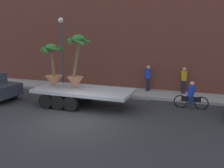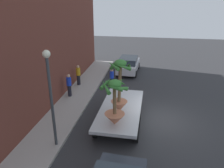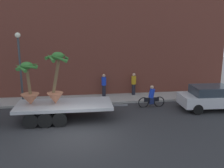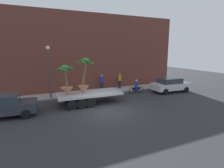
% 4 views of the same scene
% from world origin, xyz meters
% --- Properties ---
extents(ground_plane, '(60.00, 60.00, 0.00)m').
position_xyz_m(ground_plane, '(0.00, 0.00, 0.00)').
color(ground_plane, '#2D2D30').
extents(sidewalk, '(24.00, 2.20, 0.15)m').
position_xyz_m(sidewalk, '(0.00, 6.10, 0.07)').
color(sidewalk, '#A39E99').
rests_on(sidewalk, ground).
extents(building_facade, '(24.00, 1.20, 8.59)m').
position_xyz_m(building_facade, '(0.00, 7.80, 4.30)').
color(building_facade, brown).
rests_on(building_facade, ground).
extents(flatbed_trailer, '(6.51, 2.44, 0.98)m').
position_xyz_m(flatbed_trailer, '(-0.92, 2.43, 0.76)').
color(flatbed_trailer, '#B7BABF').
rests_on(flatbed_trailer, ground).
extents(potted_palm_rear, '(1.33, 1.40, 2.99)m').
position_xyz_m(potted_palm_rear, '(-1.07, 2.45, 2.29)').
color(potted_palm_rear, '#C17251').
rests_on(potted_palm_rear, flatbed_trailer).
extents(potted_palm_middle, '(1.35, 1.40, 2.46)m').
position_xyz_m(potted_palm_middle, '(-2.59, 2.50, 2.02)').
color(potted_palm_middle, '#C17251').
rests_on(potted_palm_middle, flatbed_trailer).
extents(cyclist, '(1.84, 0.35, 1.54)m').
position_xyz_m(cyclist, '(5.05, 3.97, 0.67)').
color(cyclist, black).
rests_on(cyclist, ground).
extents(parked_car, '(4.34, 2.06, 1.58)m').
position_xyz_m(parked_car, '(8.83, 2.94, 0.83)').
color(parked_car, silver).
rests_on(parked_car, ground).
extents(pedestrian_near_gate, '(0.36, 0.36, 1.71)m').
position_xyz_m(pedestrian_near_gate, '(2.10, 6.65, 1.04)').
color(pedestrian_near_gate, black).
rests_on(pedestrian_near_gate, sidewalk).
extents(pedestrian_far_left, '(0.36, 0.36, 1.71)m').
position_xyz_m(pedestrian_far_left, '(4.43, 6.69, 1.04)').
color(pedestrian_far_left, black).
rests_on(pedestrian_far_left, sidewalk).
extents(street_lamp, '(0.36, 0.36, 4.83)m').
position_xyz_m(street_lamp, '(-3.59, 5.30, 3.23)').
color(street_lamp, '#383D42').
rests_on(street_lamp, sidewalk).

